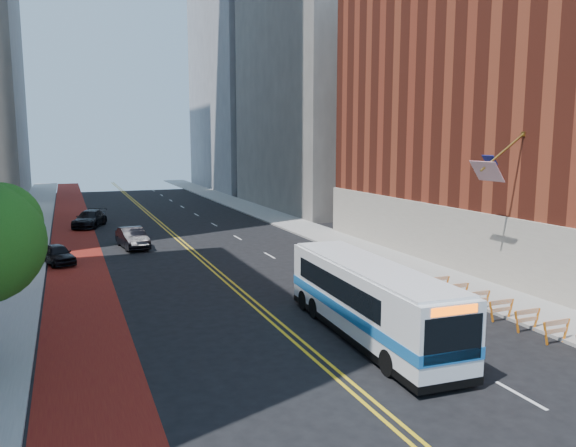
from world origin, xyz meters
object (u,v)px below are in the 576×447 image
(transit_bus, at_px, (368,299))
(car_b, at_px, (132,238))
(car_a, at_px, (57,254))
(car_c, at_px, (90,219))

(transit_bus, height_order, car_b, transit_bus)
(car_b, bearing_deg, car_a, -150.64)
(transit_bus, distance_m, car_c, 37.58)
(car_a, xyz_separation_m, car_b, (5.31, 3.91, 0.13))
(transit_bus, bearing_deg, car_a, 123.71)
(car_a, bearing_deg, car_b, 18.78)
(car_b, bearing_deg, car_c, 94.72)
(transit_bus, xyz_separation_m, car_b, (-6.91, 23.90, -0.86))
(transit_bus, relative_size, car_a, 2.98)
(car_b, distance_m, car_c, 12.71)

